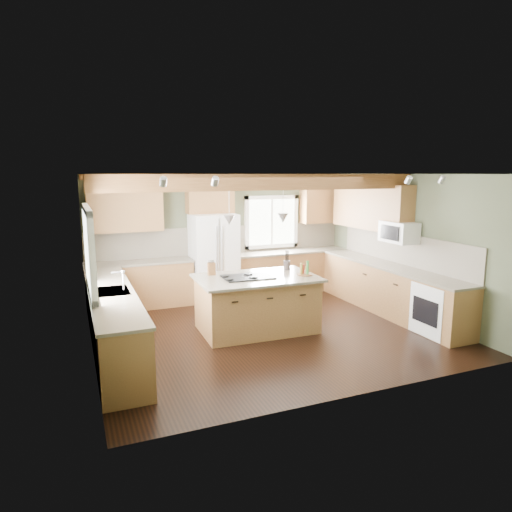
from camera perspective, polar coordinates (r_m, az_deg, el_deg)
name	(u,v)px	position (r m, az deg, el deg)	size (l,w,h in m)	color
floor	(269,330)	(7.81, 1.59, -9.24)	(5.60, 5.60, 0.00)	black
ceiling	(269,174)	(7.36, 1.69, 10.21)	(5.60, 5.60, 0.00)	silver
wall_back	(222,235)	(9.78, -4.31, 2.58)	(5.60, 5.60, 0.00)	#464C36
wall_left	(88,268)	(6.85, -20.30, -1.38)	(5.00, 5.00, 0.00)	#464C36
wall_right	(406,244)	(8.97, 18.23, 1.38)	(5.00, 5.00, 0.00)	#464C36
ceiling_beam	(267,182)	(7.45, 1.37, 9.21)	(5.55, 0.26, 0.26)	#563218
soffit_trim	(222,177)	(9.60, -4.22, 9.85)	(5.55, 0.20, 0.10)	#563218
backsplash_back	(222,240)	(9.78, -4.28, 2.04)	(5.58, 0.03, 0.58)	brown
backsplash_right	(403,249)	(9.01, 17.92, 0.85)	(0.03, 3.70, 0.58)	brown
base_cab_back_left	(140,285)	(9.26, -14.26, -3.58)	(2.02, 0.60, 0.88)	brown
counter_back_left	(139,262)	(9.16, -14.39, -0.78)	(2.06, 0.64, 0.04)	#51493B
base_cab_back_right	(290,272)	(10.22, 4.26, -1.99)	(2.62, 0.60, 0.88)	brown
counter_back_right	(290,252)	(10.13, 4.29, 0.55)	(2.66, 0.64, 0.04)	#51493B
base_cab_left	(113,322)	(7.13, -17.45, -7.92)	(0.60, 3.70, 0.88)	brown
counter_left	(111,292)	(7.00, -17.66, -4.34)	(0.64, 3.74, 0.04)	#51493B
base_cab_right	(389,290)	(8.98, 16.25, -4.10)	(0.60, 3.70, 0.88)	brown
counter_right	(390,266)	(8.88, 16.40, -1.23)	(0.64, 3.74, 0.04)	#51493B
upper_cab_back_left	(125,208)	(9.13, -16.04, 5.75)	(1.40, 0.35, 0.90)	brown
upper_cab_over_fridge	(210,196)	(9.45, -5.79, 7.46)	(0.96, 0.35, 0.70)	brown
upper_cab_right	(370,207)	(9.49, 14.11, 6.00)	(0.35, 2.20, 0.90)	brown
upper_cab_back_corner	(320,203)	(10.50, 8.04, 6.60)	(0.90, 0.35, 0.90)	brown
window_left	(88,250)	(6.86, -20.28, 0.76)	(0.04, 1.60, 1.05)	white
window_back	(271,222)	(10.15, 1.91, 4.30)	(1.10, 0.04, 1.00)	white
sink	(111,292)	(7.00, -17.66, -4.30)	(0.50, 0.65, 0.03)	#262628
faucet	(123,281)	(6.98, -16.25, -3.04)	(0.02, 0.02, 0.28)	#B2B2B7
dishwasher	(124,355)	(5.91, -16.20, -11.78)	(0.60, 0.60, 0.84)	white
oven	(440,309)	(8.05, 21.97, -6.20)	(0.60, 0.72, 0.84)	white
microwave	(399,232)	(8.76, 17.43, 2.87)	(0.40, 0.70, 0.38)	white
pendant_left	(229,220)	(7.26, -3.36, 4.51)	(0.18, 0.18, 0.16)	#B2B2B7
pendant_right	(283,218)	(7.59, 3.38, 4.76)	(0.18, 0.18, 0.16)	#B2B2B7
refrigerator	(214,258)	(9.40, -5.30, -0.23)	(0.90, 0.74, 1.80)	white
island	(257,305)	(7.69, 0.08, -6.09)	(1.86, 1.14, 0.88)	brown
island_top	(257,278)	(7.57, 0.08, -2.75)	(1.99, 1.26, 0.04)	#51493B
cooktop	(248,277)	(7.52, -1.02, -2.62)	(0.81, 0.54, 0.02)	black
knife_block	(212,269)	(7.72, -5.58, -1.61)	(0.13, 0.09, 0.21)	brown
utensil_crock	(287,265)	(8.13, 3.88, -1.16)	(0.12, 0.12, 0.16)	#3D3631
bottle_tray	(305,268)	(7.72, 6.12, -1.55)	(0.25, 0.25, 0.23)	brown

